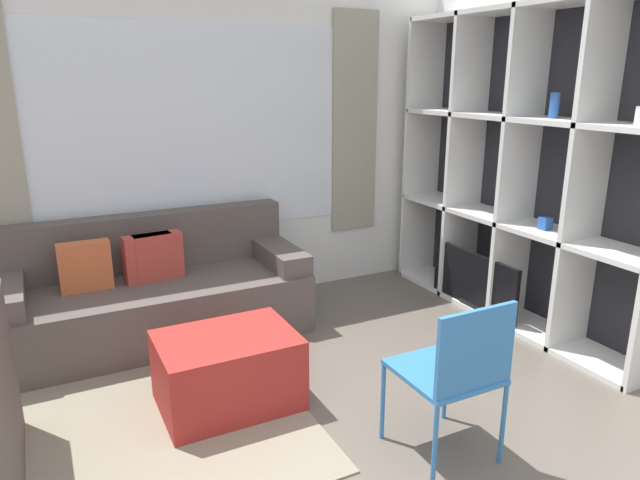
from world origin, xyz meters
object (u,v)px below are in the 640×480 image
Objects in this scene: couch_main at (155,295)px; shelving_unit at (522,176)px; ottoman at (228,371)px; folding_chair at (456,367)px.

shelving_unit is at bearing -19.17° from couch_main.
shelving_unit is at bearing 5.64° from ottoman.
folding_chair is at bearing -142.50° from shelving_unit.
couch_main is (-2.61, 0.91, -0.82)m from shelving_unit.
folding_chair reaches higher than ottoman.
shelving_unit reaches higher than folding_chair.
shelving_unit is 2.88m from couch_main.
couch_main is 2.48× the size of folding_chair.
folding_chair is at bearing -64.55° from couch_main.
ottoman is (0.18, -1.15, -0.10)m from couch_main.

